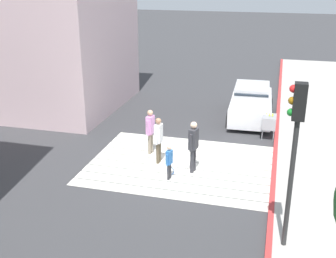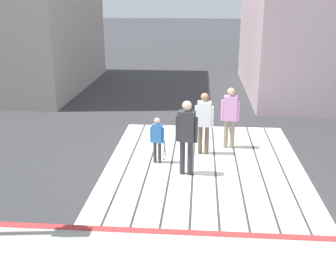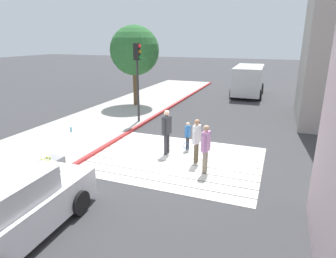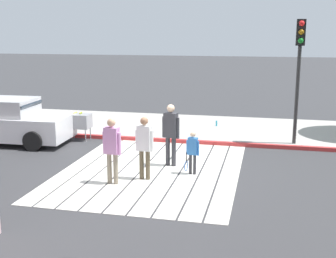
% 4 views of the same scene
% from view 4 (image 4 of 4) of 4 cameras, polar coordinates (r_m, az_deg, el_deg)
% --- Properties ---
extents(ground_plane, '(120.00, 120.00, 0.00)m').
position_cam_4_polar(ground_plane, '(12.56, -2.13, -5.35)').
color(ground_plane, '#38383A').
extents(crosswalk_stripes, '(6.40, 4.90, 0.01)m').
position_cam_4_polar(crosswalk_stripes, '(12.56, -2.13, -5.33)').
color(crosswalk_stripes, silver).
rests_on(crosswalk_stripes, ground).
extents(sidewalk_west, '(4.80, 40.00, 0.12)m').
position_cam_4_polar(sidewalk_west, '(17.83, 2.47, 0.22)').
color(sidewalk_west, '#ADA8A0').
rests_on(sidewalk_west, ground).
extents(curb_painted, '(0.16, 40.00, 0.13)m').
position_cam_4_polar(curb_painted, '(15.58, 0.93, -1.55)').
color(curb_painted, '#BC3333').
rests_on(curb_painted, ground).
extents(car_parked_near_curb, '(2.11, 4.37, 1.57)m').
position_cam_4_polar(car_parked_near_curb, '(16.46, -19.94, 0.83)').
color(car_parked_near_curb, white).
rests_on(car_parked_near_curb, ground).
extents(traffic_light_corner, '(0.39, 0.28, 4.24)m').
position_cam_4_polar(traffic_light_corner, '(15.18, 16.62, 8.92)').
color(traffic_light_corner, '#2D2D2D').
rests_on(traffic_light_corner, ground).
extents(tennis_ball_cart, '(0.56, 0.80, 1.02)m').
position_cam_4_polar(tennis_ball_cart, '(16.17, -11.41, 1.01)').
color(tennis_ball_cart, '#99999E').
rests_on(tennis_ball_cart, ground).
extents(water_bottle, '(0.07, 0.07, 0.22)m').
position_cam_4_polar(water_bottle, '(17.87, 6.29, 0.74)').
color(water_bottle, '#33A5BF').
rests_on(water_bottle, sidewalk_west).
extents(pedestrian_adult_lead, '(0.26, 0.50, 1.72)m').
position_cam_4_polar(pedestrian_adult_lead, '(11.27, -7.26, -2.22)').
color(pedestrian_adult_lead, gray).
rests_on(pedestrian_adult_lead, ground).
extents(pedestrian_adult_trailing, '(0.24, 0.49, 1.69)m').
position_cam_4_polar(pedestrian_adult_trailing, '(11.54, -3.07, -1.89)').
color(pedestrian_adult_trailing, brown).
rests_on(pedestrian_adult_trailing, ground).
extents(pedestrian_adult_side, '(0.30, 0.52, 1.82)m').
position_cam_4_polar(pedestrian_adult_side, '(12.69, 0.36, -0.20)').
color(pedestrian_adult_side, '#333338').
rests_on(pedestrian_adult_side, ground).
extents(pedestrian_child_with_racket, '(0.28, 0.39, 1.20)m').
position_cam_4_polar(pedestrian_child_with_racket, '(12.03, 3.16, -2.83)').
color(pedestrian_child_with_racket, '#333338').
rests_on(pedestrian_child_with_racket, ground).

